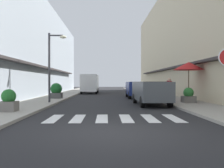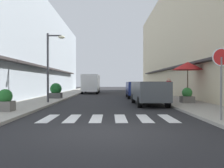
{
  "view_description": "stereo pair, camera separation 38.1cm",
  "coord_description": "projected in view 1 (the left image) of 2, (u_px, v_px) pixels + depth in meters",
  "views": [
    {
      "loc": [
        -0.33,
        -6.98,
        1.45
      ],
      "look_at": [
        0.25,
        15.51,
        1.26
      ],
      "focal_mm": 38.84,
      "sensor_mm": 36.0,
      "label": 1
    },
    {
      "loc": [
        0.05,
        -6.98,
        1.45
      ],
      "look_at": [
        0.25,
        15.51,
        1.26
      ],
      "focal_mm": 38.84,
      "sensor_mm": 36.0,
      "label": 2
    }
  ],
  "objects": [
    {
      "name": "ground_plane",
      "position": [
        109.0,
        96.0,
        24.06
      ],
      "size": [
        93.88,
        93.88,
        0.0
      ],
      "primitive_type": "plane",
      "color": "#232326"
    },
    {
      "name": "sidewalk_left",
      "position": [
        59.0,
        96.0,
        23.93
      ],
      "size": [
        2.78,
        59.74,
        0.12
      ],
      "primitive_type": "cube",
      "color": "#9E998E",
      "rests_on": "ground_plane"
    },
    {
      "name": "sidewalk_right",
      "position": [
        158.0,
        96.0,
        24.19
      ],
      "size": [
        2.78,
        59.74,
        0.12
      ],
      "primitive_type": "cube",
      "color": "#9E998E",
      "rests_on": "ground_plane"
    },
    {
      "name": "building_row_left",
      "position": [
        24.0,
        48.0,
        24.92
      ],
      "size": [
        5.5,
        40.41,
        9.82
      ],
      "color": "#939EA8",
      "rests_on": "ground_plane"
    },
    {
      "name": "building_row_right",
      "position": [
        193.0,
        39.0,
        25.37
      ],
      "size": [
        5.5,
        40.41,
        11.98
      ],
      "color": "beige",
      "rests_on": "ground_plane"
    },
    {
      "name": "crosswalk",
      "position": [
        114.0,
        118.0,
        9.59
      ],
      "size": [
        5.2,
        2.2,
        0.01
      ],
      "color": "silver",
      "rests_on": "ground_plane"
    },
    {
      "name": "parked_car_near",
      "position": [
        151.0,
        90.0,
        15.05
      ],
      "size": [
        1.89,
        4.47,
        1.47
      ],
      "color": "#4C5156",
      "rests_on": "ground_plane"
    },
    {
      "name": "parked_car_mid",
      "position": [
        137.0,
        88.0,
        21.82
      ],
      "size": [
        1.87,
        4.46,
        1.47
      ],
      "color": "navy",
      "rests_on": "ground_plane"
    },
    {
      "name": "delivery_van",
      "position": [
        90.0,
        82.0,
        30.56
      ],
      "size": [
        2.06,
        5.42,
        2.37
      ],
      "color": "silver",
      "rests_on": "ground_plane"
    },
    {
      "name": "street_lamp",
      "position": [
        53.0,
        59.0,
        15.81
      ],
      "size": [
        1.19,
        0.28,
        4.52
      ],
      "color": "#38383D",
      "rests_on": "sidewalk_left"
    },
    {
      "name": "cafe_umbrella",
      "position": [
        189.0,
        66.0,
        16.77
      ],
      "size": [
        2.15,
        2.15,
        2.71
      ],
      "color": "#262626",
      "rests_on": "sidewalk_right"
    },
    {
      "name": "planter_corner",
      "position": [
        9.0,
        101.0,
        10.97
      ],
      "size": [
        0.71,
        0.71,
        1.01
      ],
      "color": "slate",
      "rests_on": "sidewalk_left"
    },
    {
      "name": "planter_midblock",
      "position": [
        188.0,
        96.0,
        15.59
      ],
      "size": [
        0.78,
        0.78,
        0.97
      ],
      "color": "slate",
      "rests_on": "sidewalk_right"
    },
    {
      "name": "planter_far",
      "position": [
        56.0,
        91.0,
        19.73
      ],
      "size": [
        0.94,
        0.94,
        1.24
      ],
      "color": "#4C4C4C",
      "rests_on": "sidewalk_left"
    },
    {
      "name": "pedestrian_walking_near",
      "position": [
        170.0,
        88.0,
        18.69
      ],
      "size": [
        0.34,
        0.34,
        1.6
      ],
      "rotation": [
        0.0,
        0.0,
        4.73
      ],
      "color": "#282B33",
      "rests_on": "sidewalk_right"
    },
    {
      "name": "pedestrian_walking_far",
      "position": [
        169.0,
        87.0,
        19.93
      ],
      "size": [
        0.34,
        0.34,
        1.66
      ],
      "rotation": [
        0.0,
        0.0,
        3.07
      ],
      "color": "#282B33",
      "rests_on": "sidewalk_right"
    }
  ]
}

